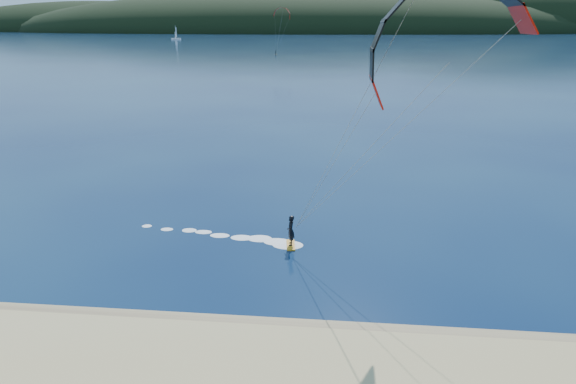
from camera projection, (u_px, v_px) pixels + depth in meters
The scene contains 5 objects.
wet_sand at pixel (249, 332), 22.71m from camera, with size 220.00×2.50×0.10m.
headland at pixel (337, 32), 720.22m from camera, with size 1200.00×310.00×140.00m.
kitesurfer_near at pixel (439, 71), 24.18m from camera, with size 22.87×6.55×15.26m.
kitesurfer_far at pixel (282, 17), 209.29m from camera, with size 7.68×6.74×18.21m.
sailboat at pixel (176, 39), 405.24m from camera, with size 7.67×5.03×11.11m.
Camera 1 is at (3.69, -14.65, 13.47)m, focal length 31.04 mm.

